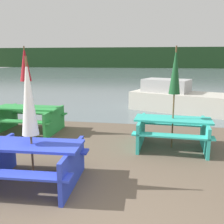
# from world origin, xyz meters

# --- Properties ---
(water) EXTENTS (60.00, 50.00, 0.00)m
(water) POSITION_xyz_m (0.00, 30.87, -0.00)
(water) COLOR slate
(water) RESTS_ON ground_plane
(far_treeline) EXTENTS (80.00, 1.60, 4.00)m
(far_treeline) POSITION_xyz_m (0.00, 50.87, 2.00)
(far_treeline) COLOR #1E3D1E
(far_treeline) RESTS_ON water
(picnic_table_blue) EXTENTS (1.75, 1.45, 0.72)m
(picnic_table_blue) POSITION_xyz_m (-1.46, 1.49, 0.44)
(picnic_table_blue) COLOR blue
(picnic_table_blue) RESTS_ON ground_plane
(picnic_table_teal) EXTENTS (1.86, 1.48, 0.73)m
(picnic_table_teal) POSITION_xyz_m (1.02, 3.78, 0.45)
(picnic_table_teal) COLOR #33B7A8
(picnic_table_teal) RESTS_ON ground_plane
(picnic_table_green) EXTENTS (1.90, 1.42, 0.74)m
(picnic_table_green) POSITION_xyz_m (-3.04, 4.48, 0.46)
(picnic_table_green) COLOR green
(picnic_table_green) RESTS_ON ground_plane
(umbrella_darkgreen) EXTENTS (0.26, 0.26, 2.41)m
(umbrella_darkgreen) POSITION_xyz_m (1.02, 3.78, 1.84)
(umbrella_darkgreen) COLOR brown
(umbrella_darkgreen) RESTS_ON ground_plane
(umbrella_white) EXTENTS (0.28, 0.28, 2.18)m
(umbrella_white) POSITION_xyz_m (-1.46, 1.49, 1.52)
(umbrella_white) COLOR brown
(umbrella_white) RESTS_ON ground_plane
(umbrella_crimson) EXTENTS (0.31, 0.31, 2.46)m
(umbrella_crimson) POSITION_xyz_m (-3.04, 4.48, 1.95)
(umbrella_crimson) COLOR brown
(umbrella_crimson) RESTS_ON ground_plane
(boat) EXTENTS (4.45, 3.03, 1.26)m
(boat) POSITION_xyz_m (1.59, 8.37, 0.48)
(boat) COLOR beige
(boat) RESTS_ON water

